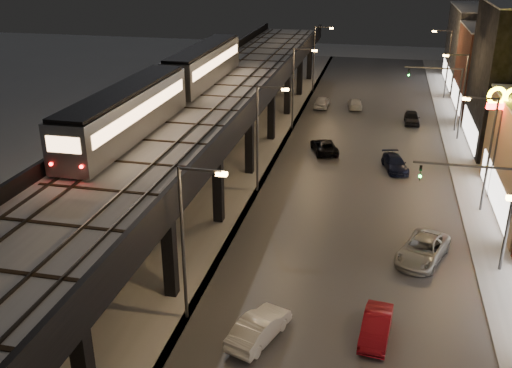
{
  "coord_description": "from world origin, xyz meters",
  "views": [
    {
      "loc": [
        8.76,
        -11.76,
        19.06
      ],
      "look_at": [
        1.45,
        20.92,
        5.0
      ],
      "focal_mm": 40.0,
      "sensor_mm": 36.0,
      "label": 1
    }
  ],
  "objects_px": {
    "car_onc_silver": "(376,327)",
    "car_mid_silver": "(324,147)",
    "subway_train": "(172,84)",
    "car_mid_dark": "(355,104)",
    "car_far_white": "(322,102)",
    "car_near_white": "(259,328)",
    "car_onc_red": "(412,118)",
    "car_onc_dark": "(422,251)",
    "car_onc_white": "(395,164)"
  },
  "relations": [
    {
      "from": "car_onc_dark",
      "to": "car_onc_red",
      "type": "xyz_separation_m",
      "value": [
        0.21,
        31.64,
        -0.04
      ]
    },
    {
      "from": "car_far_white",
      "to": "car_mid_silver",
      "type": "bearing_deg",
      "value": 99.36
    },
    {
      "from": "subway_train",
      "to": "car_far_white",
      "type": "xyz_separation_m",
      "value": [
        10.02,
        25.77,
        -7.59
      ]
    },
    {
      "from": "car_mid_dark",
      "to": "car_onc_red",
      "type": "distance_m",
      "value": 8.67
    },
    {
      "from": "car_onc_silver",
      "to": "car_mid_silver",
      "type": "bearing_deg",
      "value": 107.17
    },
    {
      "from": "car_onc_silver",
      "to": "car_onc_red",
      "type": "height_order",
      "value": "car_onc_red"
    },
    {
      "from": "car_mid_silver",
      "to": "car_far_white",
      "type": "relative_size",
      "value": 1.1
    },
    {
      "from": "car_onc_dark",
      "to": "car_near_white",
      "type": "bearing_deg",
      "value": -110.22
    },
    {
      "from": "car_near_white",
      "to": "car_onc_white",
      "type": "height_order",
      "value": "car_near_white"
    },
    {
      "from": "subway_train",
      "to": "car_onc_white",
      "type": "xyz_separation_m",
      "value": [
        19.02,
        5.47,
        -7.67
      ]
    },
    {
      "from": "car_mid_silver",
      "to": "car_onc_dark",
      "type": "distance_m",
      "value": 21.34
    },
    {
      "from": "car_mid_silver",
      "to": "car_onc_red",
      "type": "xyz_separation_m",
      "value": [
        8.75,
        12.08,
        0.05
      ]
    },
    {
      "from": "car_onc_silver",
      "to": "car_onc_white",
      "type": "distance_m",
      "value": 24.96
    },
    {
      "from": "subway_train",
      "to": "car_mid_dark",
      "type": "relative_size",
      "value": 8.31
    },
    {
      "from": "car_far_white",
      "to": "car_onc_red",
      "type": "bearing_deg",
      "value": 158.12
    },
    {
      "from": "car_onc_silver",
      "to": "car_onc_dark",
      "type": "relative_size",
      "value": 0.75
    },
    {
      "from": "car_onc_red",
      "to": "car_onc_white",
      "type": "bearing_deg",
      "value": -98.49
    },
    {
      "from": "car_mid_dark",
      "to": "car_far_white",
      "type": "relative_size",
      "value": 1.0
    },
    {
      "from": "car_mid_silver",
      "to": "car_onc_silver",
      "type": "distance_m",
      "value": 28.92
    },
    {
      "from": "car_onc_dark",
      "to": "car_onc_white",
      "type": "bearing_deg",
      "value": 115.88
    },
    {
      "from": "car_near_white",
      "to": "car_onc_dark",
      "type": "bearing_deg",
      "value": -111.07
    },
    {
      "from": "car_mid_silver",
      "to": "car_onc_silver",
      "type": "height_order",
      "value": "car_onc_silver"
    },
    {
      "from": "car_mid_silver",
      "to": "car_onc_white",
      "type": "xyz_separation_m",
      "value": [
        6.82,
        -3.39,
        -0.0
      ]
    },
    {
      "from": "subway_train",
      "to": "car_mid_dark",
      "type": "height_order",
      "value": "subway_train"
    },
    {
      "from": "car_far_white",
      "to": "car_onc_white",
      "type": "distance_m",
      "value": 22.21
    },
    {
      "from": "car_onc_silver",
      "to": "car_onc_red",
      "type": "bearing_deg",
      "value": 91.41
    },
    {
      "from": "car_onc_dark",
      "to": "car_onc_red",
      "type": "height_order",
      "value": "car_onc_dark"
    },
    {
      "from": "car_onc_white",
      "to": "subway_train",
      "type": "bearing_deg",
      "value": -177.67
    },
    {
      "from": "car_far_white",
      "to": "car_onc_silver",
      "type": "distance_m",
      "value": 45.95
    },
    {
      "from": "car_mid_silver",
      "to": "car_onc_dark",
      "type": "relative_size",
      "value": 0.87
    },
    {
      "from": "car_mid_silver",
      "to": "car_mid_dark",
      "type": "distance_m",
      "value": 17.57
    },
    {
      "from": "car_onc_dark",
      "to": "car_onc_white",
      "type": "height_order",
      "value": "car_onc_dark"
    },
    {
      "from": "car_onc_silver",
      "to": "car_onc_white",
      "type": "relative_size",
      "value": 0.91
    },
    {
      "from": "car_onc_white",
      "to": "car_onc_red",
      "type": "relative_size",
      "value": 1.08
    },
    {
      "from": "car_far_white",
      "to": "subway_train",
      "type": "bearing_deg",
      "value": 70.79
    },
    {
      "from": "car_onc_silver",
      "to": "car_onc_white",
      "type": "xyz_separation_m",
      "value": [
        0.99,
        24.94,
        -0.02
      ]
    },
    {
      "from": "car_mid_dark",
      "to": "car_onc_white",
      "type": "relative_size",
      "value": 0.95
    },
    {
      "from": "subway_train",
      "to": "car_near_white",
      "type": "xyz_separation_m",
      "value": [
        12.11,
        -20.97,
        -7.58
      ]
    },
    {
      "from": "car_onc_dark",
      "to": "car_far_white",
      "type": "bearing_deg",
      "value": 126.19
    },
    {
      "from": "car_onc_white",
      "to": "car_onc_red",
      "type": "xyz_separation_m",
      "value": [
        1.92,
        15.46,
        0.06
      ]
    },
    {
      "from": "car_onc_silver",
      "to": "car_mid_dark",
      "type": "bearing_deg",
      "value": 100.38
    },
    {
      "from": "car_near_white",
      "to": "car_mid_silver",
      "type": "xyz_separation_m",
      "value": [
        0.08,
        29.83,
        -0.08
      ]
    },
    {
      "from": "car_onc_silver",
      "to": "car_onc_red",
      "type": "distance_m",
      "value": 40.51
    },
    {
      "from": "car_mid_dark",
      "to": "car_onc_white",
      "type": "distance_m",
      "value": 21.41
    },
    {
      "from": "subway_train",
      "to": "car_onc_red",
      "type": "xyz_separation_m",
      "value": [
        20.94,
        20.93,
        -7.61
      ]
    },
    {
      "from": "car_mid_dark",
      "to": "car_onc_silver",
      "type": "relative_size",
      "value": 1.05
    },
    {
      "from": "car_onc_red",
      "to": "car_far_white",
      "type": "bearing_deg",
      "value": 154.69
    },
    {
      "from": "car_near_white",
      "to": "car_mid_silver",
      "type": "relative_size",
      "value": 0.95
    },
    {
      "from": "car_mid_dark",
      "to": "car_onc_silver",
      "type": "xyz_separation_m",
      "value": [
        3.88,
        -45.79,
        0.05
      ]
    },
    {
      "from": "car_mid_silver",
      "to": "car_onc_red",
      "type": "relative_size",
      "value": 1.13
    }
  ]
}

